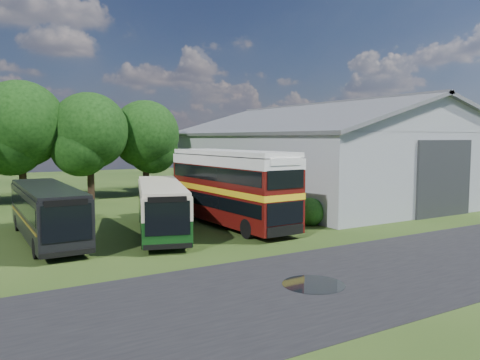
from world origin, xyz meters
TOP-DOWN VIEW (x-y plane):
  - ground at (0.00, 0.00)m, footprint 120.00×120.00m
  - asphalt_road at (3.00, -3.00)m, footprint 60.00×8.00m
  - puddle at (-1.50, -3.00)m, footprint 2.20×2.20m
  - storage_shed at (15.00, 15.98)m, footprint 18.80×24.80m
  - tree_mid at (-8.00, 24.80)m, footprint 6.80×6.80m
  - tree_right_a at (-3.00, 23.80)m, footprint 6.26×6.26m
  - tree_right_b at (2.00, 24.60)m, footprint 5.98×5.98m
  - shrub_front at (5.60, 6.00)m, footprint 1.70×1.70m
  - shrub_mid at (5.60, 8.00)m, footprint 1.60×1.60m
  - shrub_back at (5.60, 10.00)m, footprint 1.80×1.80m
  - bus_green_single at (-2.88, 8.12)m, footprint 5.14×10.07m
  - bus_maroon_double at (1.45, 8.15)m, footprint 3.04×10.35m
  - bus_dark_single at (-8.43, 9.30)m, footprint 2.45×9.99m

SIDE VIEW (x-z plane):
  - ground at x=0.00m, z-range 0.00..0.00m
  - asphalt_road at x=3.00m, z-range -0.01..0.01m
  - puddle at x=-1.50m, z-range -0.01..0.01m
  - shrub_front at x=5.60m, z-range -0.85..0.85m
  - shrub_mid at x=5.60m, z-range -0.80..0.80m
  - shrub_back at x=5.60m, z-range -0.90..0.90m
  - bus_green_single at x=-2.88m, z-range 0.09..2.80m
  - bus_dark_single at x=-8.43m, z-range 0.09..2.84m
  - bus_maroon_double at x=1.45m, z-range 0.00..4.40m
  - storage_shed at x=15.00m, z-range 0.09..8.24m
  - tree_right_b at x=2.00m, z-range 1.21..9.66m
  - tree_right_a at x=-3.00m, z-range 1.27..10.10m
  - tree_mid at x=-8.00m, z-range 1.38..10.98m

